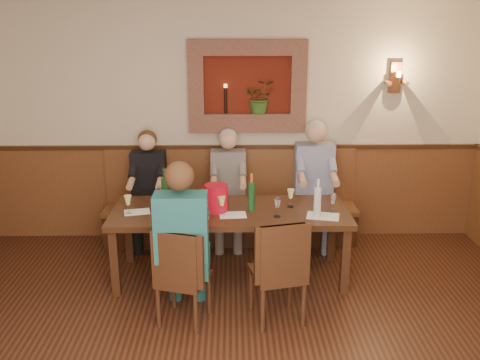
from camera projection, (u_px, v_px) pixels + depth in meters
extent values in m
cube|color=beige|center=(230.00, 124.00, 6.33)|extent=(6.00, 0.04, 2.80)
cube|color=brown|center=(230.00, 193.00, 6.56)|extent=(6.00, 0.04, 1.10)
cube|color=#381E0F|center=(230.00, 147.00, 6.39)|extent=(6.02, 0.06, 0.05)
cube|color=#5C180D|center=(247.00, 86.00, 6.18)|extent=(1.00, 0.02, 0.70)
cube|color=brown|center=(247.00, 47.00, 6.01)|extent=(1.36, 0.12, 0.18)
cube|color=brown|center=(247.00, 124.00, 6.27)|extent=(1.36, 0.12, 0.18)
cube|color=brown|center=(196.00, 87.00, 6.13)|extent=(0.18, 0.12, 0.70)
cube|color=brown|center=(298.00, 87.00, 6.15)|extent=(0.18, 0.12, 0.70)
cube|color=brown|center=(247.00, 115.00, 6.24)|extent=(1.00, 0.14, 0.04)
imported|color=#2F561D|center=(260.00, 97.00, 6.17)|extent=(0.35, 0.30, 0.39)
cylinder|color=black|center=(226.00, 101.00, 6.18)|extent=(0.03, 0.03, 0.30)
cylinder|color=#FFBF59|center=(226.00, 86.00, 6.13)|extent=(0.04, 0.04, 0.04)
cube|color=brown|center=(395.00, 78.00, 6.14)|extent=(0.12, 0.08, 0.35)
cylinder|color=brown|center=(388.00, 83.00, 6.09)|extent=(0.05, 0.18, 0.05)
cylinder|color=brown|center=(405.00, 83.00, 6.09)|extent=(0.05, 0.18, 0.05)
cylinder|color=#FFBF59|center=(399.00, 74.00, 6.00)|extent=(0.06, 0.06, 0.06)
cube|color=#321F0F|center=(230.00, 212.00, 5.43)|extent=(2.40, 0.90, 0.06)
cube|color=#321F0F|center=(115.00, 263.00, 5.17)|extent=(0.08, 0.08, 0.69)
cube|color=#321F0F|center=(345.00, 261.00, 5.21)|extent=(0.08, 0.08, 0.69)
cube|color=#321F0F|center=(129.00, 233.00, 5.88)|extent=(0.08, 0.08, 0.69)
cube|color=#321F0F|center=(332.00, 232.00, 5.91)|extent=(0.08, 0.08, 0.69)
cube|color=#381E0F|center=(231.00, 226.00, 6.46)|extent=(3.00, 0.40, 0.40)
cube|color=brown|center=(231.00, 209.00, 6.39)|extent=(3.00, 0.45, 0.06)
cube|color=brown|center=(230.00, 175.00, 6.46)|extent=(3.00, 0.06, 0.66)
cube|color=#321F0F|center=(184.00, 301.00, 4.79)|extent=(0.48, 0.48, 0.39)
cube|color=#321F0F|center=(183.00, 279.00, 4.72)|extent=(0.51, 0.51, 0.05)
cube|color=#321F0F|center=(174.00, 261.00, 4.47)|extent=(0.40, 0.16, 0.48)
cube|color=#321F0F|center=(277.00, 297.00, 4.82)|extent=(0.50, 0.50, 0.42)
cube|color=#321F0F|center=(277.00, 274.00, 4.75)|extent=(0.53, 0.53, 0.05)
cube|color=#321F0F|center=(285.00, 254.00, 4.48)|extent=(0.44, 0.14, 0.52)
cube|color=black|center=(150.00, 229.00, 6.30)|extent=(0.40, 0.42, 0.45)
cube|color=black|center=(149.00, 173.00, 6.26)|extent=(0.40, 0.21, 0.52)
sphere|color=#D8A384|center=(147.00, 142.00, 6.11)|extent=(0.20, 0.20, 0.20)
sphere|color=#4C2D19|center=(147.00, 139.00, 6.15)|extent=(0.22, 0.22, 0.22)
cube|color=#534C4C|center=(229.00, 229.00, 6.31)|extent=(0.41, 0.43, 0.45)
cube|color=#534C4C|center=(228.00, 172.00, 6.27)|extent=(0.41, 0.21, 0.53)
sphere|color=#D8A384|center=(228.00, 141.00, 6.12)|extent=(0.20, 0.20, 0.20)
sphere|color=#B2B2B2|center=(228.00, 138.00, 6.16)|extent=(0.22, 0.22, 0.22)
cube|color=navy|center=(314.00, 229.00, 6.31)|extent=(0.45, 0.47, 0.45)
cube|color=navy|center=(314.00, 168.00, 6.28)|extent=(0.45, 0.24, 0.59)
sphere|color=#D8A384|center=(316.00, 133.00, 6.11)|extent=(0.22, 0.22, 0.22)
sphere|color=#B2B2B2|center=(316.00, 130.00, 6.15)|extent=(0.25, 0.25, 0.25)
cube|color=#194757|center=(185.00, 290.00, 4.92)|extent=(0.45, 0.48, 0.45)
cube|color=#194757|center=(181.00, 227.00, 4.53)|extent=(0.45, 0.24, 0.59)
sphere|color=#D8A384|center=(180.00, 177.00, 4.45)|extent=(0.23, 0.23, 0.23)
sphere|color=#4C2D19|center=(179.00, 176.00, 4.39)|extent=(0.25, 0.25, 0.25)
cylinder|color=red|center=(216.00, 198.00, 5.36)|extent=(0.30, 0.30, 0.27)
cylinder|color=#19471E|center=(251.00, 196.00, 5.36)|extent=(0.07, 0.07, 0.30)
cylinder|color=#D45A17|center=(252.00, 178.00, 5.31)|extent=(0.03, 0.03, 0.09)
cylinder|color=#19471E|center=(165.00, 193.00, 5.44)|extent=(0.08, 0.08, 0.32)
cylinder|color=#19471E|center=(164.00, 173.00, 5.38)|extent=(0.03, 0.03, 0.09)
cylinder|color=silver|center=(317.00, 203.00, 5.18)|extent=(0.09, 0.09, 0.30)
cylinder|color=silver|center=(318.00, 184.00, 5.13)|extent=(0.04, 0.04, 0.09)
cube|color=white|center=(137.00, 212.00, 5.36)|extent=(0.28, 0.23, 0.00)
cube|color=white|center=(233.00, 215.00, 5.28)|extent=(0.28, 0.21, 0.00)
cube|color=white|center=(323.00, 216.00, 5.25)|extent=(0.35, 0.28, 0.00)
cube|color=white|center=(184.00, 220.00, 5.15)|extent=(0.34, 0.28, 0.00)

